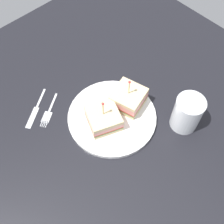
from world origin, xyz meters
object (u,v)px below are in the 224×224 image
plate (112,117)px  sandwich_half_front (102,117)px  knife (35,110)px  sandwich_half_back (127,97)px  drink_glass (187,114)px  fork (48,113)px

plate → sandwich_half_front: 4.27cm
sandwich_half_front → knife: size_ratio=0.92×
sandwich_half_back → drink_glass: (-14.97, -7.06, 1.11)cm
sandwich_half_back → drink_glass: sandwich_half_back is taller
sandwich_half_back → knife: size_ratio=0.86×
sandwich_half_front → fork: (12.85, 9.08, -3.31)cm
fork → drink_glass: bearing=-137.8°
sandwich_half_front → knife: bearing=34.5°
sandwich_half_back → knife: 26.33cm
fork → sandwich_half_back: bearing=-125.3°
plate → sandwich_half_back: (0.35, -6.16, 3.10)cm
plate → sandwich_half_back: size_ratio=2.40×
fork → sandwich_half_front: bearing=-144.8°
drink_glass → fork: size_ratio=1.01×
fork → knife: size_ratio=0.86×
plate → knife: bearing=40.4°
fork → knife: bearing=31.5°
sandwich_half_front → sandwich_half_back: 9.25cm
plate → sandwich_half_back: 6.90cm
sandwich_half_back → fork: bearing=54.7°
sandwich_half_front → plate: bearing=-99.0°
sandwich_half_front → knife: (16.18, 11.12, -3.31)cm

